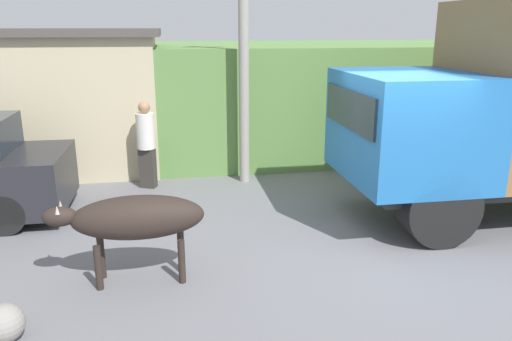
{
  "coord_description": "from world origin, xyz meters",
  "views": [
    {
      "loc": [
        -2.89,
        -6.51,
        3.15
      ],
      "look_at": [
        -1.74,
        0.16,
        1.2
      ],
      "focal_mm": 35.0,
      "sensor_mm": 36.0,
      "label": 1
    }
  ],
  "objects_px": {
    "brown_cow": "(135,219)",
    "roadside_rock": "(4,323)",
    "utility_pole": "(244,52)",
    "pedestrian_on_hill": "(146,141)"
  },
  "relations": [
    {
      "from": "utility_pole",
      "to": "roadside_rock",
      "type": "bearing_deg",
      "value": -122.55
    },
    {
      "from": "pedestrian_on_hill",
      "to": "roadside_rock",
      "type": "distance_m",
      "value": 5.25
    },
    {
      "from": "brown_cow",
      "to": "roadside_rock",
      "type": "height_order",
      "value": "brown_cow"
    },
    {
      "from": "utility_pole",
      "to": "roadside_rock",
      "type": "xyz_separation_m",
      "value": [
        -3.28,
        -5.14,
        -2.46
      ]
    },
    {
      "from": "brown_cow",
      "to": "roadside_rock",
      "type": "bearing_deg",
      "value": -134.53
    },
    {
      "from": "brown_cow",
      "to": "utility_pole",
      "type": "bearing_deg",
      "value": 69.2
    },
    {
      "from": "pedestrian_on_hill",
      "to": "brown_cow",
      "type": "bearing_deg",
      "value": 112.74
    },
    {
      "from": "brown_cow",
      "to": "roadside_rock",
      "type": "xyz_separation_m",
      "value": [
        -1.3,
        -1.09,
        -0.64
      ]
    },
    {
      "from": "pedestrian_on_hill",
      "to": "utility_pole",
      "type": "height_order",
      "value": "utility_pole"
    },
    {
      "from": "pedestrian_on_hill",
      "to": "roadside_rock",
      "type": "xyz_separation_m",
      "value": [
        -1.29,
        -5.04,
        -0.75
      ]
    }
  ]
}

